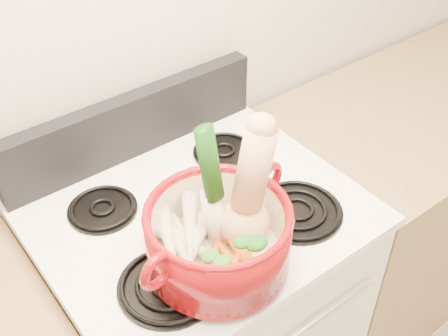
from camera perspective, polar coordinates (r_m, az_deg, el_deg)
wall_back at (r=1.46m, az=-11.35°, el=13.63°), size 3.50×0.02×2.60m
stove_body at (r=1.78m, az=-2.20°, el=-15.64°), size 0.76×0.65×0.92m
cooktop at (r=1.41m, az=-2.67°, el=-4.66°), size 0.78×0.67×0.03m
control_backsplash at (r=1.55m, az=-9.25°, el=4.37°), size 0.76×0.05×0.18m
counter_right at (r=2.35m, az=19.45°, el=-1.72°), size 1.36×0.65×0.90m
burner_front_left at (r=1.24m, az=-5.64°, el=-11.74°), size 0.22×0.22×0.02m
burner_front_right at (r=1.40m, az=7.50°, el=-4.26°), size 0.22×0.22×0.02m
burner_back_left at (r=1.43m, az=-12.25°, el=-4.00°), size 0.17×0.17×0.02m
burner_back_right at (r=1.57m, az=-0.00°, el=1.78°), size 0.17×0.17×0.02m
dutch_oven at (r=1.21m, az=-0.58°, el=-7.14°), size 0.37×0.37×0.15m
pot_handle_left at (r=1.09m, az=-6.78°, el=-10.34°), size 0.09×0.04×0.09m
pot_handle_right at (r=1.27m, az=4.60°, el=-1.11°), size 0.09×0.04×0.09m
squash at (r=1.17m, az=2.17°, el=-2.27°), size 0.18×0.14×0.31m
leek at (r=1.15m, az=-1.04°, el=-2.17°), size 0.07×0.11×0.31m
ginger at (r=1.27m, az=-1.65°, el=-5.52°), size 0.10×0.08×0.05m
parsnip_0 at (r=1.23m, az=-3.54°, el=-7.21°), size 0.06×0.23×0.06m
parsnip_1 at (r=1.21m, az=-4.39°, el=-8.08°), size 0.08×0.22×0.06m
parsnip_2 at (r=1.21m, az=-3.27°, el=-7.74°), size 0.11×0.19×0.06m
parsnip_3 at (r=1.18m, az=-3.58°, el=-9.13°), size 0.15×0.12×0.05m
parsnip_4 at (r=1.21m, az=-5.72°, el=-6.88°), size 0.13×0.22×0.06m
parsnip_5 at (r=1.21m, az=-3.46°, el=-6.58°), size 0.15×0.19×0.06m
carrot_0 at (r=1.22m, az=-0.09°, el=-8.47°), size 0.05×0.16×0.04m
carrot_1 at (r=1.19m, az=-1.00°, el=-9.52°), size 0.12×0.13×0.04m
carrot_2 at (r=1.21m, az=0.91°, el=-7.52°), size 0.07×0.19×0.05m
carrot_3 at (r=1.17m, az=0.96°, el=-10.04°), size 0.13×0.10×0.04m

